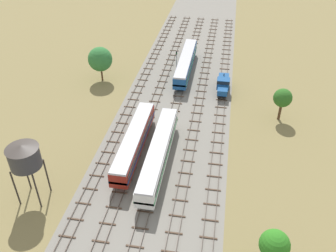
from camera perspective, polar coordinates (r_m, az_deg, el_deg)
The scene contains 16 objects.
ground_plane at distance 69.17m, azimuth 0.27°, elevation -0.10°, with size 480.00×480.00×0.00m, color olive.
ballast_bed at distance 69.17m, azimuth 0.27°, elevation -0.10°, with size 22.61×176.00×0.01m, color gray.
track_far_left at distance 71.72m, azimuth -6.95°, elevation 1.17°, with size 2.40×126.00×0.29m.
track_left at distance 70.66m, azimuth -3.32°, elevation 0.82°, with size 2.40×126.00×0.29m.
track_centre_left at distance 69.90m, azimuth 0.41°, elevation 0.46°, with size 2.40×126.00×0.29m.
track_centre at distance 69.44m, azimuth 4.20°, elevation 0.09°, with size 2.40×126.00×0.29m.
track_centre_right at distance 69.29m, azimuth 8.02°, elevation -0.29°, with size 2.40×126.00×0.29m.
passenger_coach_centre_left_nearest at distance 58.96m, azimuth -1.49°, elevation -4.12°, with size 2.96×22.00×3.80m.
diesel_railcar_left_near at distance 61.58m, azimuth -5.35°, elevation -2.34°, with size 2.96×20.50×3.80m.
shunter_loco_centre_right_mid at distance 80.43m, azimuth 8.68°, elevation 6.60°, with size 2.74×8.46×3.10m.
passenger_coach_centre_left_midfar at distance 87.87m, azimuth 2.82°, elevation 9.99°, with size 2.96×22.00×3.80m.
water_tower at distance 53.59m, azimuth -21.74°, elevation -4.46°, with size 4.57×4.57×9.83m.
signal_post_nearest at distance 88.38m, azimuth 1.36°, elevation 10.65°, with size 0.28×0.47×5.15m.
lineside_tree_0 at distance 72.10m, azimuth 17.61°, elevation 4.20°, with size 3.57×3.57×6.64m.
lineside_tree_1 at distance 44.62m, azimuth 16.42°, elevation -17.55°, with size 3.54×3.54×7.27m.
lineside_tree_2 at distance 84.37m, azimuth -10.64°, elevation 10.30°, with size 5.50×5.50×8.04m.
Camera 1 is at (9.19, 0.28, 39.94)m, focal length 38.69 mm.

